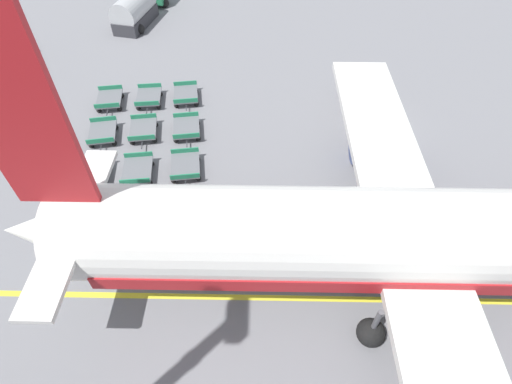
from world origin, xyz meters
name	(u,v)px	position (x,y,z in m)	size (l,w,h in m)	color
ground_plane	(381,129)	(0.00, 0.00, 0.00)	(500.00, 500.00, 0.00)	gray
airplane	(437,239)	(12.11, -0.68, 3.47)	(31.99, 38.69, 13.75)	white
fuel_tanker_primary	(139,7)	(-16.88, -20.60, 1.36)	(8.95, 4.37, 3.19)	#2D8C5B
baggage_dolly_row_near_col_a	(109,100)	(-2.53, -19.83, 0.48)	(3.24, 2.13, 0.92)	slate
baggage_dolly_row_near_col_b	(103,133)	(1.39, -19.24, 0.48)	(3.25, 2.20, 0.92)	slate
baggage_dolly_row_near_col_c	(93,174)	(5.34, -18.70, 0.48)	(3.23, 2.08, 0.92)	slate
baggage_dolly_row_mid_a_col_a	(149,97)	(-2.85, -16.94, 0.48)	(3.22, 2.04, 0.92)	slate
baggage_dolly_row_mid_a_col_b	(143,130)	(1.03, -16.54, 0.48)	(3.24, 2.11, 0.92)	slate
baggage_dolly_row_mid_a_col_c	(138,171)	(5.03, -16.06, 0.48)	(3.23, 2.07, 0.92)	slate
baggage_dolly_row_mid_b_col_a	(186,95)	(-3.23, -14.20, 0.48)	(3.24, 2.11, 0.92)	slate
baggage_dolly_row_mid_b_col_b	(187,128)	(0.78, -13.60, 0.48)	(3.24, 2.11, 0.92)	slate
baggage_dolly_row_mid_b_col_c	(185,166)	(4.58, -13.15, 0.48)	(3.24, 2.09, 0.92)	slate
stand_guidance_stripe	(255,298)	(13.21, -8.63, 0.00)	(0.30, 33.16, 0.01)	yellow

